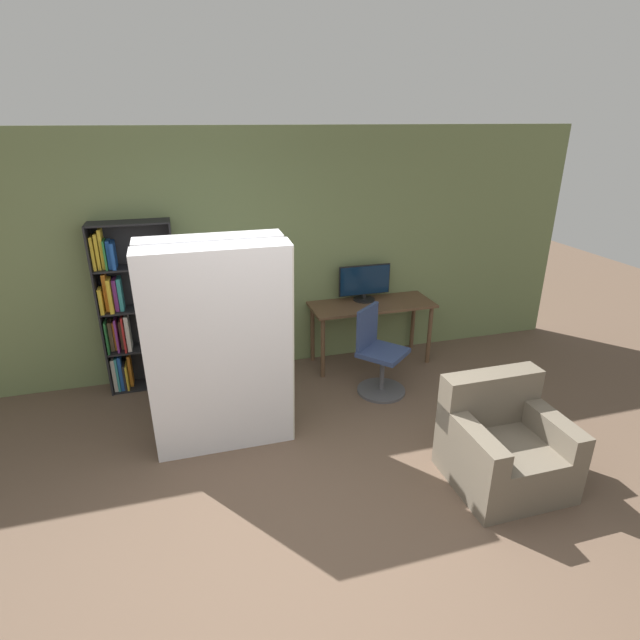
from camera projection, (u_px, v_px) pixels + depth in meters
name	position (u px, v px, depth m)	size (l,w,h in m)	color
ground_plane	(321.00, 554.00, 3.41)	(16.00, 16.00, 0.00)	brown
wall_back	(247.00, 255.00, 5.52)	(8.00, 0.06, 2.70)	#6B7A4C
desk	(372.00, 311.00, 5.87)	(1.45, 0.56, 0.75)	brown
monitor	(365.00, 282.00, 5.85)	(0.63, 0.26, 0.43)	black
office_chair	(378.00, 358.00, 5.31)	(0.62, 0.62, 0.94)	#4C4C51
bookshelf	(130.00, 310.00, 5.24)	(0.80, 0.30, 1.82)	black
mattress_near	(221.00, 354.00, 4.15)	(1.20, 0.36, 1.88)	silver
mattress_far	(218.00, 339.00, 4.44)	(1.20, 0.32, 1.88)	silver
armchair	(502.00, 445.00, 4.02)	(0.85, 0.80, 0.85)	#665B4C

